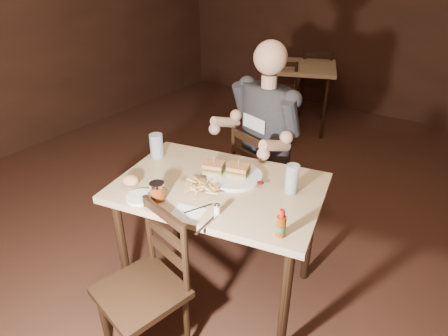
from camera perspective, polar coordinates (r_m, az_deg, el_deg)
The scene contains 23 objects.
room_shell at distance 2.02m, azimuth 4.86°, elevation 16.25°, with size 7.00×7.00×7.00m.
main_table at distance 2.10m, azimuth -0.76°, elevation -4.62°, with size 1.23×0.93×0.77m.
bg_table at distance 4.70m, azimuth 11.59°, elevation 14.04°, with size 1.03×1.03×0.77m.
chair_far at distance 2.79m, azimuth 6.15°, elevation -1.94°, with size 0.38×0.42×0.83m, color black, non-canonical shape.
chair_near at distance 1.98m, azimuth -12.59°, elevation -17.96°, with size 0.38×0.42×0.82m, color black, non-canonical shape.
bg_chair_far at distance 5.26m, azimuth 13.75°, elevation 12.59°, with size 0.40×0.44×0.87m, color black, non-canonical shape.
bg_chair_near at distance 4.29m, azimuth 8.32°, elevation 9.51°, with size 0.41×0.44×0.88m, color black, non-canonical shape.
diner at distance 2.54m, azimuth 5.91°, elevation 7.64°, with size 0.57×0.45×0.99m, color #323136, non-canonical shape.
dinner_plate at distance 2.11m, azimuth 1.58°, elevation -1.33°, with size 0.31×0.31×0.02m, color white.
sandwich_left at distance 2.11m, azimuth -1.55°, elevation 0.53°, with size 0.11×0.09×0.10m, color #DD9553, non-canonical shape.
sandwich_right at distance 2.08m, azimuth 2.21°, elevation 0.16°, with size 0.11×0.09×0.10m, color #DD9553, non-canonical shape.
fries_pile at distance 1.97m, azimuth -3.59°, elevation -2.82°, with size 0.25×0.17×0.04m, color #F4C170, non-canonical shape.
ketchup_dollop at distance 2.03m, azimuth 5.54°, elevation -2.26°, with size 0.04×0.04×0.01m, color maroon.
glass_left at distance 2.34m, azimuth -10.23°, elevation 3.33°, with size 0.08×0.08×0.15m, color silver.
glass_right at distance 1.98m, azimuth 10.31°, elevation -1.63°, with size 0.07×0.07×0.16m, color silver.
hot_sauce at distance 1.67m, azimuth 8.73°, elevation -8.29°, with size 0.04×0.04×0.14m, color maroon, non-canonical shape.
salt_shaker at distance 1.80m, azimuth -1.06°, elevation -6.29°, with size 0.03×0.03×0.06m, color white, non-canonical shape.
syrup_dispenser at distance 1.93m, azimuth -10.12°, elevation -3.54°, with size 0.08×0.08×0.10m, color maroon, non-canonical shape.
napkin at distance 1.83m, azimuth -5.66°, elevation -6.98°, with size 0.15×0.14×0.00m, color white.
knife at distance 1.76m, azimuth -2.40°, elevation -8.32°, with size 0.01×0.21×0.00m, color silver.
fork at distance 1.85m, azimuth -3.97°, elevation -6.20°, with size 0.01×0.15×0.00m, color silver.
side_plate at distance 1.97m, azimuth -12.59°, elevation -4.47°, with size 0.14×0.14×0.01m, color white.
bread_roll at distance 2.07m, azimuth -14.04°, elevation -1.81°, with size 0.10×0.08×0.06m, color tan.
Camera 1 is at (0.95, -1.73, 1.84)m, focal length 30.00 mm.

